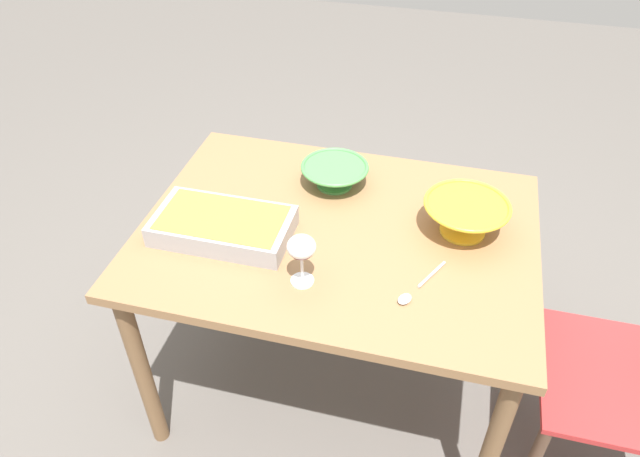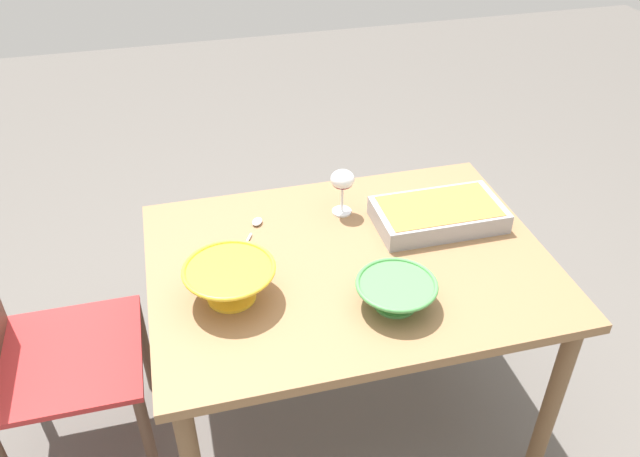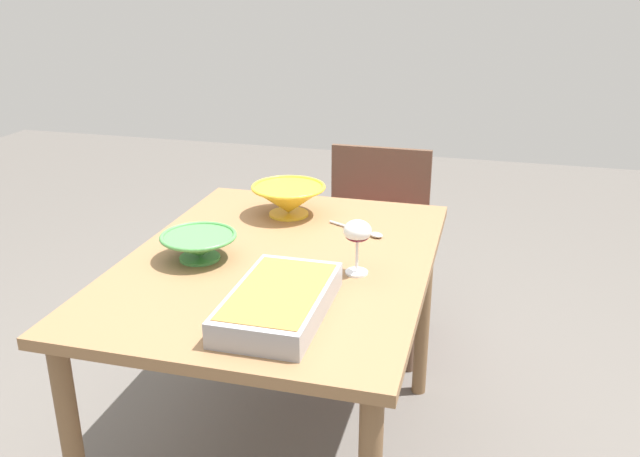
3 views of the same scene
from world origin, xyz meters
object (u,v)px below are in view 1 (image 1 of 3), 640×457
Objects in this scene: wine_glass at (302,249)px; casserole_dish at (223,225)px; dining_table at (337,251)px; small_bowl at (465,216)px; serving_spoon at (413,291)px; mixing_bowl at (335,174)px.

casserole_dish is (-0.27, 0.13, -0.08)m from wine_glass.
small_bowl is (0.36, 0.08, 0.15)m from dining_table.
wine_glass reaches higher than serving_spoon.
small_bowl is (0.40, 0.32, -0.06)m from wine_glass.
small_bowl is (0.67, 0.19, 0.02)m from casserole_dish.
small_bowl is 1.26× the size of serving_spoon.
mixing_bowl is at bearing 162.05° from small_bowl.
casserole_dish is at bearing -164.56° from small_bowl.
dining_table is at bearing 79.67° from wine_glass.
mixing_bowl reaches higher than dining_table.
serving_spoon is (0.29, 0.03, -0.11)m from wine_glass.
casserole_dish is 1.81× the size of mixing_bowl.
serving_spoon is at bearing -10.10° from casserole_dish.
mixing_bowl is 0.52m from serving_spoon.
dining_table is 5.32× the size of mixing_bowl.
dining_table is 0.31m from wine_glass.
mixing_bowl reaches higher than casserole_dish.
mixing_bowl is 0.88× the size of small_bowl.
dining_table is at bearing 18.42° from casserole_dish.
casserole_dish is (-0.32, -0.11, 0.12)m from dining_table.
small_bowl is (0.42, -0.14, 0.01)m from mixing_bowl.
wine_glass reaches higher than casserole_dish.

